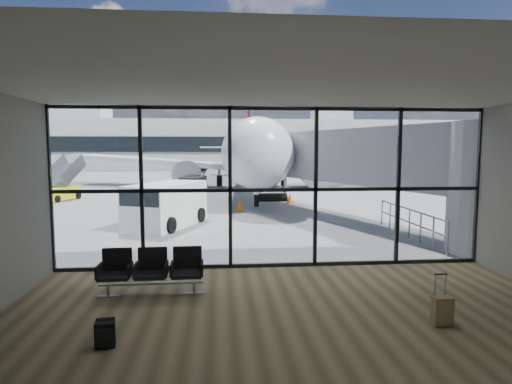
{
  "coord_description": "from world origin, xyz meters",
  "views": [
    {
      "loc": [
        -1.5,
        -11.77,
        3.35
      ],
      "look_at": [
        -0.22,
        3.0,
        1.84
      ],
      "focal_mm": 30.0,
      "sensor_mm": 36.0,
      "label": 1
    }
  ],
  "objects": [
    {
      "name": "traffic_cone_b",
      "position": [
        2.81,
        13.88,
        0.3
      ],
      "size": [
        0.44,
        0.44,
        0.63
      ],
      "color": "#E55B0C",
      "rests_on": "ground"
    },
    {
      "name": "backpack",
      "position": [
        -3.44,
        -4.67,
        0.23
      ],
      "size": [
        0.35,
        0.33,
        0.49
      ],
      "rotation": [
        0.0,
        0.0,
        0.12
      ],
      "color": "black",
      "rests_on": "ground"
    },
    {
      "name": "airliner",
      "position": [
        1.47,
        27.37,
        3.03
      ],
      "size": [
        33.29,
        38.58,
        9.93
      ],
      "rotation": [
        0.0,
        0.0,
        -0.06
      ],
      "color": "silver",
      "rests_on": "ground"
    },
    {
      "name": "traffic_cone_c",
      "position": [
        -0.39,
        10.99,
        0.29
      ],
      "size": [
        0.43,
        0.43,
        0.61
      ],
      "color": "orange",
      "rests_on": "ground"
    },
    {
      "name": "lounge_shell",
      "position": [
        0.0,
        -4.8,
        2.65
      ],
      "size": [
        12.02,
        8.01,
        4.51
      ],
      "color": "brown",
      "rests_on": "ground"
    },
    {
      "name": "service_van",
      "position": [
        -3.81,
        6.7,
        0.95
      ],
      "size": [
        3.35,
        4.66,
        1.86
      ],
      "rotation": [
        0.0,
        0.0,
        -0.39
      ],
      "color": "white",
      "rests_on": "ground"
    },
    {
      "name": "glass_curtain_wall",
      "position": [
        0.0,
        0.0,
        2.25
      ],
      "size": [
        12.1,
        0.12,
        4.5
      ],
      "color": "white",
      "rests_on": "ground"
    },
    {
      "name": "tree_2",
      "position": [
        -33.0,
        72.0,
        5.88
      ],
      "size": [
        6.27,
        6.27,
        9.03
      ],
      "color": "#382619",
      "rests_on": "ground"
    },
    {
      "name": "seating_row",
      "position": [
        -3.07,
        -1.96,
        0.58
      ],
      "size": [
        2.37,
        0.69,
        1.05
      ],
      "rotation": [
        0.0,
        0.0,
        0.02
      ],
      "color": "gray",
      "rests_on": "ground"
    },
    {
      "name": "belt_loader",
      "position": [
        -3.54,
        22.72,
        0.64
      ],
      "size": [
        2.3,
        4.35,
        1.91
      ],
      "rotation": [
        0.0,
        0.0,
        -0.22
      ],
      "color": "black",
      "rests_on": "ground"
    },
    {
      "name": "apron_railing",
      "position": [
        5.6,
        3.5,
        0.72
      ],
      "size": [
        0.06,
        5.46,
        1.11
      ],
      "color": "gray",
      "rests_on": "ground"
    },
    {
      "name": "suitcase",
      "position": [
        2.68,
        -4.31,
        0.3
      ],
      "size": [
        0.37,
        0.28,
        0.99
      ],
      "rotation": [
        0.0,
        0.0,
        0.02
      ],
      "color": "olive",
      "rests_on": "ground"
    },
    {
      "name": "jet_bridge",
      "position": [
        4.9,
        7.07,
        2.76
      ],
      "size": [
        8.0,
        16.5,
        4.33
      ],
      "color": "gray",
      "rests_on": "ground"
    },
    {
      "name": "tree_1",
      "position": [
        -39.0,
        72.0,
        5.25
      ],
      "size": [
        5.61,
        5.61,
        8.07
      ],
      "color": "#382619",
      "rests_on": "ground"
    },
    {
      "name": "tree_5",
      "position": [
        -15.0,
        72.0,
        5.88
      ],
      "size": [
        6.27,
        6.27,
        9.03
      ],
      "color": "#382619",
      "rests_on": "ground"
    },
    {
      "name": "tree_4",
      "position": [
        -21.0,
        72.0,
        5.25
      ],
      "size": [
        5.61,
        5.61,
        8.07
      ],
      "color": "#382619",
      "rests_on": "ground"
    },
    {
      "name": "far_terminal",
      "position": [
        -0.59,
        61.97,
        4.21
      ],
      "size": [
        80.0,
        12.2,
        11.0
      ],
      "color": "silver",
      "rests_on": "ground"
    },
    {
      "name": "ground",
      "position": [
        0.0,
        40.0,
        0.0
      ],
      "size": [
        220.0,
        220.0,
        0.0
      ],
      "primitive_type": "plane",
      "color": "slate",
      "rests_on": "ground"
    },
    {
      "name": "mobile_stairs",
      "position": [
        -11.97,
        16.94,
        0.56
      ],
      "size": [
        2.56,
        3.65,
        2.35
      ],
      "rotation": [
        0.0,
        0.0,
        -0.34
      ],
      "color": "yellow",
      "rests_on": "ground"
    },
    {
      "name": "tree_3",
      "position": [
        -27.0,
        72.0,
        4.63
      ],
      "size": [
        4.95,
        4.95,
        7.12
      ],
      "color": "#382619",
      "rests_on": "ground"
    }
  ]
}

